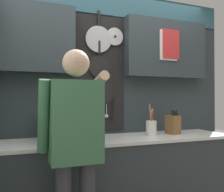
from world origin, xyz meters
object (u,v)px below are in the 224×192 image
Objects in this scene: knife_block at (173,125)px; person at (75,139)px; microwave at (70,126)px; utensil_crock at (151,127)px.

knife_block is 0.17× the size of person.
utensil_crock reaches higher than microwave.
utensil_crock is at bearing 179.88° from knife_block.
utensil_crock is 1.11m from person.
knife_block is 0.28m from utensil_crock.
person reaches higher than utensil_crock.
utensil_crock reaches higher than knife_block.
microwave is at bearing -179.95° from knife_block.
microwave is 1.17m from knife_block.
microwave is 0.55m from person.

